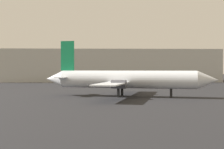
{
  "coord_description": "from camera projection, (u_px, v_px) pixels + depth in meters",
  "views": [
    {
      "loc": [
        -0.17,
        -11.86,
        5.56
      ],
      "look_at": [
        2.21,
        53.92,
        4.31
      ],
      "focal_mm": 47.94,
      "sensor_mm": 36.0,
      "label": 1
    }
  ],
  "objects": [
    {
      "name": "airplane_distant",
      "position": [
        126.0,
        79.0,
        59.67
      ],
      "size": [
        34.51,
        27.59,
        11.37
      ],
      "rotation": [
        0.0,
        0.0,
        -0.27
      ],
      "color": "silver",
      "rests_on": "ground_plane"
    },
    {
      "name": "terminal_building",
      "position": [
        107.0,
        66.0,
        133.7
      ],
      "size": [
        95.36,
        24.96,
        13.74
      ],
      "primitive_type": "cube",
      "color": "#B7B7B2",
      "rests_on": "ground_plane"
    }
  ]
}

